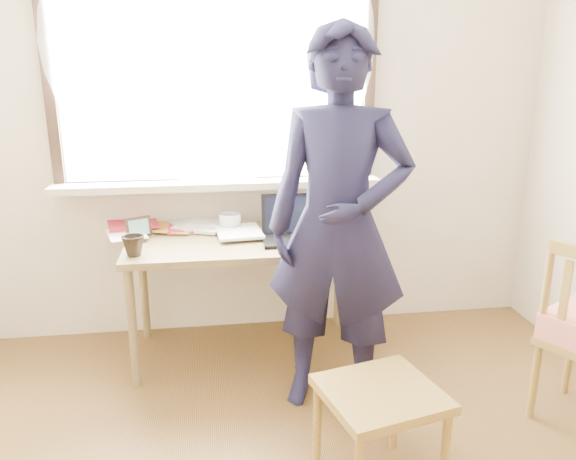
{
  "coord_description": "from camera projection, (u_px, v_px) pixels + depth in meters",
  "views": [
    {
      "loc": [
        -0.26,
        -1.27,
        1.59
      ],
      "look_at": [
        0.06,
        0.95,
        0.93
      ],
      "focal_mm": 35.0,
      "sensor_mm": 36.0,
      "label": 1
    }
  ],
  "objects": [
    {
      "name": "book_a",
      "position": [
        176.0,
        228.0,
        3.21
      ],
      "size": [
        0.31,
        0.34,
        0.03
      ],
      "primitive_type": "imported",
      "rotation": [
        0.0,
        0.0,
        0.46
      ],
      "color": "white",
      "rests_on": "desk"
    },
    {
      "name": "desk_clutter",
      "position": [
        181.0,
        227.0,
        3.19
      ],
      "size": [
        0.77,
        0.47,
        0.05
      ],
      "color": "#3357A6",
      "rests_on": "desk"
    },
    {
      "name": "book_b",
      "position": [
        321.0,
        223.0,
        3.31
      ],
      "size": [
        0.22,
        0.29,
        0.02
      ],
      "primitive_type": "imported",
      "rotation": [
        0.0,
        0.0,
        -0.06
      ],
      "color": "white",
      "rests_on": "desk"
    },
    {
      "name": "mouse",
      "position": [
        339.0,
        238.0,
        3.0
      ],
      "size": [
        0.09,
        0.06,
        0.04
      ],
      "primitive_type": "ellipsoid",
      "color": "black",
      "rests_on": "desk"
    },
    {
      "name": "laptop",
      "position": [
        294.0,
        229.0,
        3.03
      ],
      "size": [
        0.35,
        0.29,
        0.23
      ],
      "color": "black",
      "rests_on": "desk"
    },
    {
      "name": "mug_white",
      "position": [
        230.0,
        222.0,
        3.18
      ],
      "size": [
        0.18,
        0.18,
        0.1
      ],
      "primitive_type": "imported",
      "rotation": [
        0.0,
        0.0,
        0.81
      ],
      "color": "white",
      "rests_on": "desk"
    },
    {
      "name": "mug_dark",
      "position": [
        133.0,
        246.0,
        2.76
      ],
      "size": [
        0.14,
        0.14,
        0.1
      ],
      "primitive_type": "imported",
      "rotation": [
        0.0,
        0.0,
        -0.27
      ],
      "color": "black",
      "rests_on": "desk"
    },
    {
      "name": "picture_frame",
      "position": [
        138.0,
        229.0,
        3.04
      ],
      "size": [
        0.13,
        0.07,
        0.11
      ],
      "color": "black",
      "rests_on": "desk"
    },
    {
      "name": "room_shell",
      "position": [
        297.0,
        45.0,
        1.41
      ],
      "size": [
        3.52,
        4.02,
        2.61
      ],
      "color": "beige",
      "rests_on": "ground"
    },
    {
      "name": "work_chair",
      "position": [
        380.0,
        405.0,
        2.11
      ],
      "size": [
        0.5,
        0.49,
        0.43
      ],
      "color": "olive",
      "rests_on": "ground"
    },
    {
      "name": "person",
      "position": [
        338.0,
        227.0,
        2.53
      ],
      "size": [
        0.75,
        0.62,
        1.77
      ],
      "primitive_type": "imported",
      "rotation": [
        0.0,
        0.0,
        -0.35
      ],
      "color": "black",
      "rests_on": "ground"
    },
    {
      "name": "desk",
      "position": [
        245.0,
        252.0,
        3.06
      ],
      "size": [
        1.27,
        0.63,
        0.68
      ],
      "color": "brown",
      "rests_on": "ground"
    }
  ]
}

